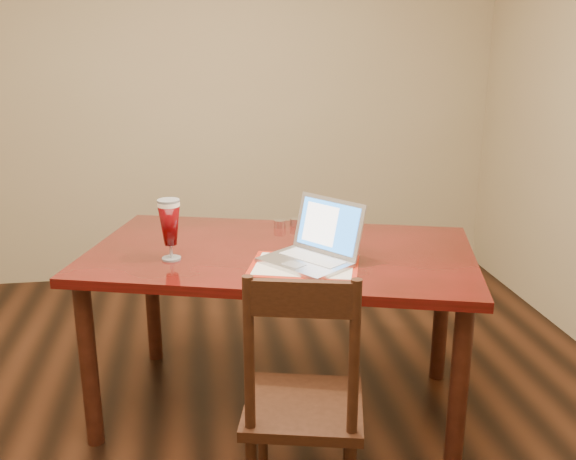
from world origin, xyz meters
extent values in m
cube|color=tan|center=(0.00, 2.50, 1.35)|extent=(4.50, 0.01, 2.70)
cube|color=#550C0B|center=(0.39, 0.56, 0.80)|extent=(1.95, 1.44, 0.04)
cylinder|color=#38160E|center=(-0.48, 0.40, 0.39)|extent=(0.08, 0.08, 0.78)
cylinder|color=#38160E|center=(1.03, -0.05, 0.39)|extent=(0.08, 0.08, 0.78)
cylinder|color=#38160E|center=(-0.25, 1.17, 0.39)|extent=(0.08, 0.08, 0.78)
cylinder|color=#38160E|center=(1.26, 0.72, 0.39)|extent=(0.08, 0.08, 0.78)
cube|color=#9C1E0E|center=(0.46, 0.34, 0.82)|extent=(0.53, 0.44, 0.00)
cube|color=beige|center=(0.46, 0.34, 0.82)|extent=(0.48, 0.39, 0.00)
cube|color=#BCBCC0|center=(0.47, 0.35, 0.83)|extent=(0.42, 0.44, 0.02)
cube|color=#B0B0B4|center=(0.51, 0.38, 0.84)|extent=(0.27, 0.30, 0.00)
cube|color=#ADADB1|center=(0.41, 0.31, 0.84)|extent=(0.11, 0.11, 0.00)
cube|color=#BCBCC0|center=(0.59, 0.45, 0.96)|extent=(0.28, 0.33, 0.24)
cube|color=blue|center=(0.59, 0.44, 0.96)|extent=(0.24, 0.28, 0.20)
cube|color=white|center=(0.56, 0.48, 0.96)|extent=(0.15, 0.17, 0.17)
cylinder|color=silver|center=(-0.10, 0.51, 0.82)|extent=(0.08, 0.08, 0.01)
cylinder|color=silver|center=(-0.10, 0.51, 0.86)|extent=(0.01, 0.01, 0.06)
cylinder|color=white|center=(-0.10, 0.51, 1.07)|extent=(0.10, 0.10, 0.02)
cylinder|color=silver|center=(-0.10, 0.51, 1.09)|extent=(0.10, 0.10, 0.01)
cylinder|color=silver|center=(0.44, 0.92, 0.84)|extent=(0.06, 0.06, 0.04)
cylinder|color=silver|center=(0.52, 0.94, 0.84)|extent=(0.06, 0.06, 0.04)
cube|color=#33190E|center=(0.38, -0.15, 0.44)|extent=(0.52, 0.50, 0.04)
cylinder|color=#33190E|center=(0.25, 0.05, 0.21)|extent=(0.04, 0.04, 0.42)
cylinder|color=#33190E|center=(0.59, -0.03, 0.21)|extent=(0.04, 0.04, 0.42)
cylinder|color=#33190E|center=(0.17, -0.27, 0.74)|extent=(0.04, 0.04, 0.56)
cylinder|color=#33190E|center=(0.51, -0.35, 0.74)|extent=(0.04, 0.04, 0.56)
cube|color=#33190E|center=(0.34, -0.31, 0.95)|extent=(0.35, 0.11, 0.12)
camera|label=1|loc=(0.01, -2.20, 1.76)|focal=40.00mm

